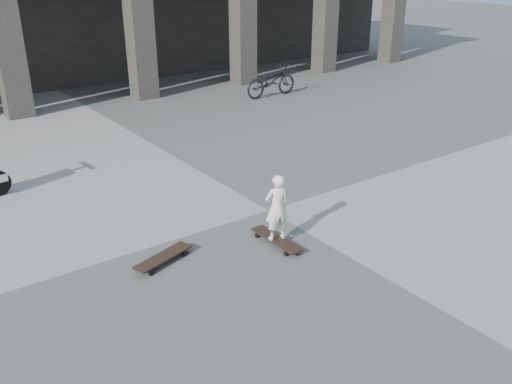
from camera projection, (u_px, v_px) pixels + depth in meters
ground at (268, 211)px, 8.86m from camera, size 90.00×90.00×0.00m
longboard at (276, 240)px, 7.78m from camera, size 0.24×0.96×0.10m
skateboard_spare at (163, 258)px, 7.30m from camera, size 0.93×0.49×0.11m
child at (277, 208)px, 7.57m from camera, size 0.40×0.30×0.98m
bicycle at (271, 81)px, 16.11m from camera, size 1.78×0.66×0.93m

